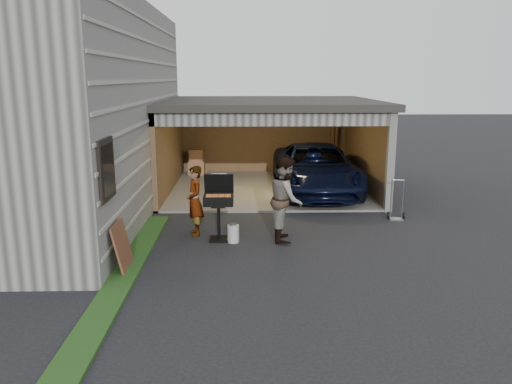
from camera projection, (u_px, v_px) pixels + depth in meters
ground at (246, 259)px, 10.12m from camera, size 80.00×80.00×0.00m
house at (20, 110)px, 13.26m from camera, size 7.00×11.00×5.50m
groundcover_strip at (123, 278)px, 9.09m from camera, size 0.50×8.00×0.06m
garage at (268, 131)px, 16.34m from camera, size 6.80×6.30×2.90m
minivan at (315, 170)px, 15.66m from camera, size 2.54×5.37×1.48m
woman at (195, 201)px, 11.49m from camera, size 0.55×0.68×1.63m
man at (286, 199)px, 11.10m from camera, size 0.77×0.97×1.90m
bbq_grill at (219, 202)px, 11.12m from camera, size 0.66×0.58×1.47m
propane_tank at (233, 234)px, 11.09m from camera, size 0.31×0.31×0.39m
plywood_panel at (122, 247)px, 9.44m from camera, size 0.23×0.84×0.93m
hand_truck at (396, 212)px, 12.90m from camera, size 0.45×0.37×1.05m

